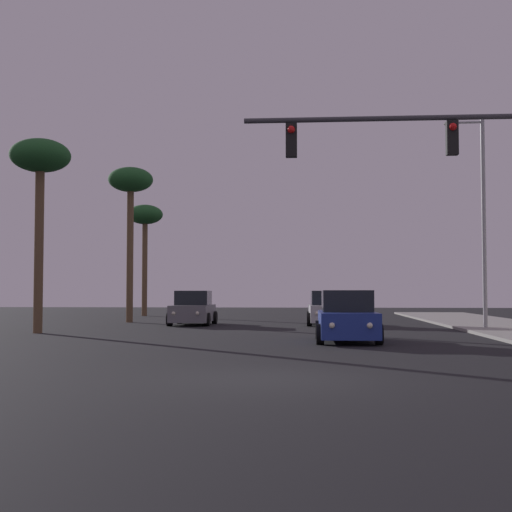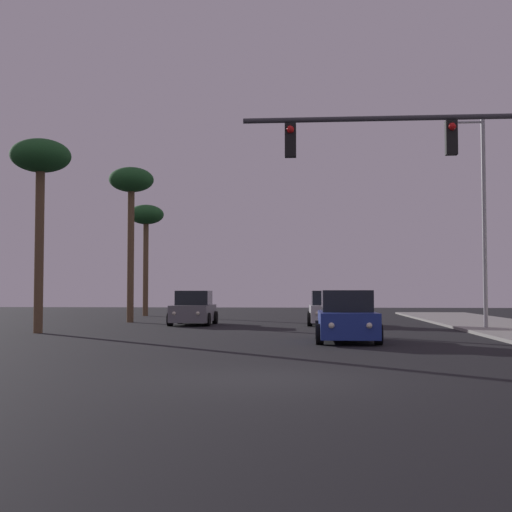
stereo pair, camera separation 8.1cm
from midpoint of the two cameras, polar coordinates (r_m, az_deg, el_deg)
ground_plane at (r=13.57m, az=1.07°, el=-9.78°), size 120.00×120.00×0.00m
car_grey at (r=35.31m, az=-5.13°, el=-4.28°), size 2.04×4.33×1.68m
car_silver at (r=35.14m, az=5.70°, el=-4.28°), size 2.04×4.33×1.68m
car_blue at (r=23.56m, az=7.20°, el=-4.97°), size 2.04×4.32×1.68m
traffic_light_mast at (r=19.56m, az=16.61°, el=6.53°), size 8.55×0.36×6.50m
street_lamp at (r=32.17m, az=17.46°, el=3.48°), size 1.74×0.24×9.00m
palm_tree_mid at (r=39.07m, az=-10.06°, el=5.39°), size 2.40×2.40×8.32m
palm_tree_far at (r=48.99m, az=-8.91°, el=2.88°), size 2.40×2.40×7.54m
palm_tree_near at (r=29.91m, az=-16.96°, el=6.98°), size 2.40×2.40×7.73m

